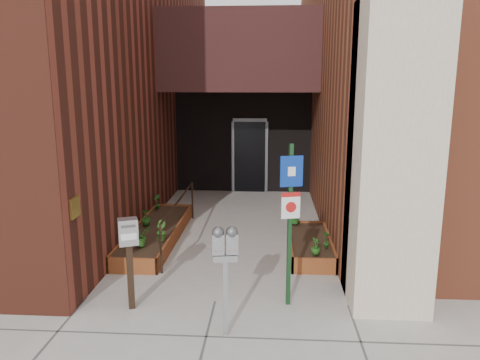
# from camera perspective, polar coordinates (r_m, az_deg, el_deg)

# --- Properties ---
(ground) EXTENTS (80.00, 80.00, 0.00)m
(ground) POSITION_cam_1_polar(r_m,az_deg,el_deg) (7.34, -3.06, -14.57)
(ground) COLOR #9E9991
(ground) RESTS_ON ground
(architecture) EXTENTS (20.00, 14.60, 10.00)m
(architecture) POSITION_cam_1_polar(r_m,az_deg,el_deg) (13.55, -0.51, 19.24)
(architecture) COLOR maroon
(architecture) RESTS_ON ground
(planter_left) EXTENTS (0.90, 3.60, 0.30)m
(planter_left) POSITION_cam_1_polar(r_m,az_deg,el_deg) (10.02, -10.13, -6.49)
(planter_left) COLOR brown
(planter_left) RESTS_ON ground
(planter_right) EXTENTS (0.80, 2.20, 0.30)m
(planter_right) POSITION_cam_1_polar(r_m,az_deg,el_deg) (9.30, 8.49, -7.90)
(planter_right) COLOR brown
(planter_right) RESTS_ON ground
(handrail) EXTENTS (0.04, 3.34, 0.90)m
(handrail) POSITION_cam_1_polar(r_m,az_deg,el_deg) (9.69, -7.46, -3.25)
(handrail) COLOR black
(handrail) RESTS_ON ground
(parking_meter) EXTENTS (0.34, 0.18, 1.49)m
(parking_meter) POSITION_cam_1_polar(r_m,az_deg,el_deg) (6.01, -1.84, -8.74)
(parking_meter) COLOR #969799
(parking_meter) RESTS_ON ground
(sign_post) EXTENTS (0.33, 0.12, 2.42)m
(sign_post) POSITION_cam_1_polar(r_m,az_deg,el_deg) (6.74, 6.15, -3.49)
(sign_post) COLOR #14381A
(sign_post) RESTS_ON ground
(payment_dropbox) EXTENTS (0.33, 0.29, 1.37)m
(payment_dropbox) POSITION_cam_1_polar(r_m,az_deg,el_deg) (6.94, -13.41, -7.64)
(payment_dropbox) COLOR black
(payment_dropbox) RESTS_ON ground
(shrub_left_a) EXTENTS (0.48, 0.48, 0.38)m
(shrub_left_a) POSITION_cam_1_polar(r_m,az_deg,el_deg) (8.85, -12.00, -6.65)
(shrub_left_a) COLOR #255618
(shrub_left_a) RESTS_ON planter_left
(shrub_left_b) EXTENTS (0.29, 0.29, 0.38)m
(shrub_left_b) POSITION_cam_1_polar(r_m,az_deg,el_deg) (9.07, -9.62, -6.08)
(shrub_left_b) COLOR #28631C
(shrub_left_b) RESTS_ON planter_left
(shrub_left_c) EXTENTS (0.23, 0.23, 0.35)m
(shrub_left_c) POSITION_cam_1_polar(r_m,az_deg,el_deg) (10.05, -11.40, -4.44)
(shrub_left_c) COLOR #1F5117
(shrub_left_c) RESTS_ON planter_left
(shrub_left_d) EXTENTS (0.26, 0.26, 0.35)m
(shrub_left_d) POSITION_cam_1_polar(r_m,az_deg,el_deg) (11.24, -10.07, -2.61)
(shrub_left_d) COLOR #1E5F1B
(shrub_left_d) RESTS_ON planter_left
(shrub_right_a) EXTENTS (0.22, 0.22, 0.30)m
(shrub_right_a) POSITION_cam_1_polar(r_m,az_deg,el_deg) (8.35, 9.23, -7.97)
(shrub_right_a) COLOR #235819
(shrub_right_a) RESTS_ON planter_right
(shrub_right_b) EXTENTS (0.24, 0.24, 0.32)m
(shrub_right_b) POSITION_cam_1_polar(r_m,az_deg,el_deg) (8.69, 10.51, -7.12)
(shrub_right_b) COLOR #1F5518
(shrub_right_b) RESTS_ON planter_right
(shrub_right_c) EXTENTS (0.39, 0.39, 0.34)m
(shrub_right_c) POSITION_cam_1_polar(r_m,az_deg,el_deg) (10.00, 6.72, -4.40)
(shrub_right_c) COLOR #1E5D1A
(shrub_right_c) RESTS_ON planter_right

